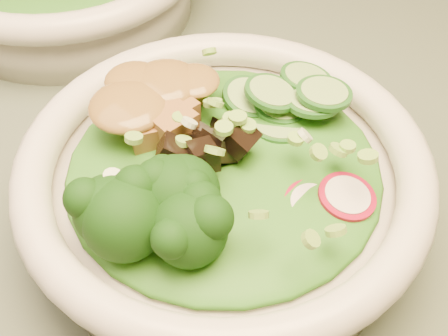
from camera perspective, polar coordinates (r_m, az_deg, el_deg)
dining_table at (r=0.67m, az=1.61°, el=-1.05°), size 1.20×0.80×0.75m
salad_bowl at (r=0.46m, az=-0.00°, el=-1.78°), size 0.30×0.30×0.08m
lettuce_bed at (r=0.44m, az=-0.00°, el=0.09°), size 0.23×0.23×0.03m
broccoli_florets at (r=0.39m, az=-5.60°, el=-4.34°), size 0.11×0.10×0.05m
radish_slices at (r=0.42m, az=8.51°, el=-3.53°), size 0.13×0.08×0.02m
cucumber_slices at (r=0.47m, az=5.24°, el=6.37°), size 0.10×0.10×0.04m
mushroom_heap at (r=0.43m, az=-1.44°, el=2.27°), size 0.10×0.10×0.04m
tofu_cubes at (r=0.46m, az=-6.90°, el=5.09°), size 0.12×0.10×0.04m
peanut_sauce at (r=0.45m, az=-7.06°, el=6.41°), size 0.08×0.06×0.02m
scallion_garnish at (r=0.42m, az=-0.00°, el=2.57°), size 0.21×0.21×0.03m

